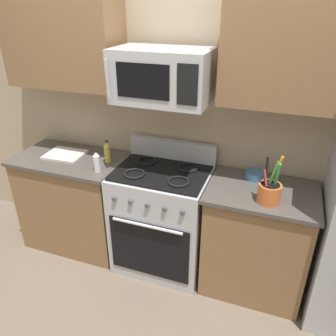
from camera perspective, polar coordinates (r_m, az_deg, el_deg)
The scene contains 13 objects.
ground_plane at distance 2.82m, azimuth -5.63°, elevation -23.15°, with size 16.00×16.00×0.00m, color #6B5B4C.
wall_back at distance 2.84m, azimuth 1.50°, elevation 9.37°, with size 8.00×0.10×2.60m, color tan.
counter_left at distance 3.27m, azimuth -15.45°, elevation -5.45°, with size 0.96×0.59×0.91m.
range_oven at distance 2.90m, azimuth -0.99°, elevation -8.50°, with size 0.76×0.63×1.09m.
counter_right at distance 2.78m, azimuth 14.71°, elevation -11.76°, with size 0.80×0.59×0.91m.
microwave at distance 2.43m, azimuth -1.01°, elevation 15.40°, with size 0.68×0.44×0.37m.
upper_cabinets_left at distance 2.92m, azimuth -17.47°, elevation 20.19°, with size 0.95×0.34×0.73m.
upper_cabinets_right at distance 2.36m, azimuth 19.45°, elevation 18.53°, with size 0.79×0.34×0.73m.
utensil_crock at distance 2.37m, azimuth 16.87°, elevation -3.89°, with size 0.15×0.15×0.34m.
cutting_board at distance 3.11m, azimuth -17.12°, elevation 2.24°, with size 0.33×0.27×0.02m, color silver.
bottle_vinegar at distance 2.72m, azimuth -12.04°, elevation 1.05°, with size 0.05×0.05×0.19m.
bottle_oil at distance 2.86m, azimuth -10.28°, elevation 2.66°, with size 0.05×0.05×0.20m.
prep_bowl at distance 2.67m, azimuth 14.61°, elevation -1.12°, with size 0.15×0.15×0.06m.
Camera 1 is at (0.85, -1.60, 2.16)m, focal length 35.80 mm.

